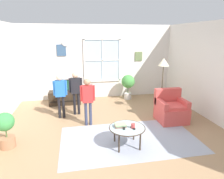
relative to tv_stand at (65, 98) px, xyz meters
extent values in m
cube|color=#9E7A56|center=(1.25, -2.56, -0.24)|extent=(6.22, 6.91, 0.02)
cube|color=silver|center=(1.25, 0.65, 1.12)|extent=(5.62, 0.12, 2.71)
cube|color=silver|center=(1.41, 0.58, 1.19)|extent=(1.33, 0.02, 1.54)
cube|color=white|center=(1.41, 0.56, 1.96)|extent=(1.39, 0.04, 0.06)
cube|color=white|center=(1.41, 0.56, 0.42)|extent=(1.39, 0.04, 0.06)
cube|color=white|center=(0.75, 0.56, 1.19)|extent=(0.06, 0.04, 1.54)
cube|color=white|center=(2.08, 0.56, 1.19)|extent=(0.06, 0.04, 1.54)
cube|color=white|center=(1.41, 0.56, 1.19)|extent=(0.03, 0.04, 1.54)
cube|color=white|center=(1.41, 0.56, 1.19)|extent=(1.33, 0.04, 0.03)
cube|color=#38567A|center=(-0.05, 0.57, 1.58)|extent=(0.32, 0.03, 0.40)
cube|color=#667A4C|center=(2.82, 0.57, 1.32)|extent=(0.28, 0.03, 0.34)
cylinder|color=silver|center=(0.10, 0.56, 1.84)|extent=(0.24, 0.04, 0.24)
cube|color=#999EAD|center=(1.53, -2.82, -0.23)|extent=(3.11, 1.80, 0.01)
cube|color=#2D2319|center=(0.00, 0.00, 0.00)|extent=(1.06, 0.43, 0.46)
cube|color=black|center=(0.00, -0.22, -0.07)|extent=(0.96, 0.02, 0.02)
cylinder|color=#4C4C4C|center=(0.00, 0.00, 0.26)|extent=(0.08, 0.08, 0.05)
cube|color=black|center=(0.00, 0.00, 0.45)|extent=(0.57, 0.05, 0.37)
cube|color=#1E4C33|center=(0.00, -0.03, 0.45)|extent=(0.53, 0.01, 0.33)
cube|color=#D14C47|center=(2.95, -2.06, -0.02)|extent=(0.76, 0.72, 0.42)
cube|color=#D14C47|center=(2.95, -1.76, 0.41)|extent=(0.76, 0.16, 0.45)
cube|color=#D14C47|center=(2.63, -2.06, 0.29)|extent=(0.12, 0.65, 0.20)
cube|color=#D14C47|center=(3.27, -2.06, 0.29)|extent=(0.12, 0.65, 0.20)
cube|color=#E1524D|center=(2.95, -2.11, 0.23)|extent=(0.61, 0.50, 0.08)
cylinder|color=#99B2B7|center=(1.40, -3.08, 0.19)|extent=(0.75, 0.75, 0.02)
torus|color=#3F3328|center=(1.40, -3.08, 0.19)|extent=(0.78, 0.78, 0.02)
cylinder|color=#33281E|center=(1.18, -2.85, -0.02)|extent=(0.04, 0.04, 0.42)
cylinder|color=#33281E|center=(1.63, -2.85, -0.02)|extent=(0.04, 0.04, 0.42)
cylinder|color=#33281E|center=(1.18, -3.30, -0.02)|extent=(0.04, 0.04, 0.42)
cylinder|color=#33281E|center=(1.63, -3.30, -0.02)|extent=(0.04, 0.04, 0.42)
cube|color=#93574E|center=(1.27, -3.03, 0.22)|extent=(0.23, 0.15, 0.03)
cube|color=#78B382|center=(1.27, -3.03, 0.24)|extent=(0.21, 0.15, 0.02)
cube|color=#92A87A|center=(1.27, -3.03, 0.26)|extent=(0.24, 0.18, 0.02)
cylinder|color=#BF3F3F|center=(1.51, -3.13, 0.25)|extent=(0.09, 0.09, 0.10)
cube|color=black|center=(1.33, -3.11, 0.21)|extent=(0.07, 0.15, 0.02)
cube|color=black|center=(1.51, -3.15, 0.21)|extent=(0.08, 0.15, 0.02)
cylinder|color=black|center=(0.32, -1.05, 0.10)|extent=(0.08, 0.08, 0.66)
cylinder|color=black|center=(0.44, -1.05, 0.10)|extent=(0.08, 0.08, 0.66)
cube|color=black|center=(0.38, -1.05, 0.66)|extent=(0.28, 0.15, 0.47)
sphere|color=#D8AD8C|center=(0.38, -1.05, 0.98)|extent=(0.18, 0.18, 0.18)
cylinder|color=black|center=(0.22, -1.07, 0.68)|extent=(0.06, 0.06, 0.42)
cylinder|color=black|center=(0.55, -1.07, 0.68)|extent=(0.06, 0.06, 0.42)
cylinder|color=black|center=(-0.11, -1.23, 0.09)|extent=(0.08, 0.08, 0.65)
cylinder|color=black|center=(0.01, -1.23, 0.09)|extent=(0.08, 0.08, 0.65)
cube|color=blue|center=(-0.05, -1.23, 0.65)|extent=(0.28, 0.15, 0.46)
sphere|color=beige|center=(-0.05, -1.23, 0.97)|extent=(0.18, 0.18, 0.18)
cylinder|color=blue|center=(-0.22, -1.25, 0.67)|extent=(0.06, 0.06, 0.41)
cylinder|color=blue|center=(0.11, -1.25, 0.67)|extent=(0.06, 0.06, 0.41)
cylinder|color=#333851|center=(0.61, -1.86, 0.09)|extent=(0.08, 0.08, 0.64)
cylinder|color=#333851|center=(0.73, -1.86, 0.09)|extent=(0.08, 0.08, 0.64)
cube|color=red|center=(0.67, -1.86, 0.63)|extent=(0.28, 0.14, 0.45)
sphere|color=#A87A5B|center=(0.67, -1.86, 0.95)|extent=(0.17, 0.17, 0.17)
cylinder|color=red|center=(0.51, -1.88, 0.66)|extent=(0.06, 0.06, 0.41)
cylinder|color=red|center=(0.83, -1.88, 0.66)|extent=(0.06, 0.06, 0.41)
cylinder|color=silver|center=(2.31, 0.14, -0.12)|extent=(0.26, 0.26, 0.23)
cylinder|color=#4C7238|center=(2.31, 0.14, 0.10)|extent=(0.02, 0.02, 0.20)
sphere|color=#459243|center=(2.31, 0.14, 0.44)|extent=(0.49, 0.49, 0.49)
cylinder|color=#9E6B4C|center=(-1.11, -2.65, -0.12)|extent=(0.32, 0.32, 0.23)
cylinder|color=#4C7238|center=(-1.11, -2.65, 0.08)|extent=(0.02, 0.02, 0.16)
sphere|color=#3A8D45|center=(-1.11, -2.65, 0.35)|extent=(0.39, 0.39, 0.39)
cylinder|color=black|center=(2.90, -1.46, -0.22)|extent=(0.26, 0.26, 0.03)
cylinder|color=brown|center=(2.90, -1.46, 0.51)|extent=(0.03, 0.03, 1.48)
cone|color=beige|center=(2.90, -1.46, 1.35)|extent=(0.32, 0.32, 0.22)
camera|label=1|loc=(0.35, -6.82, 2.08)|focal=32.04mm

